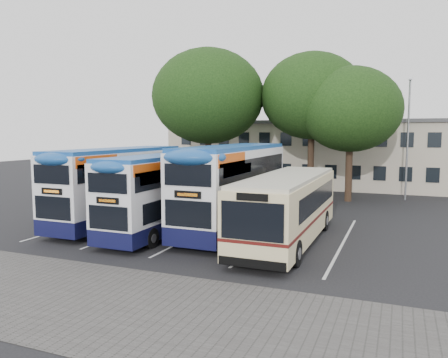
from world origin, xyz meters
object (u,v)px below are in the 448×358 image
Objects in this scene: lamp_post at (408,132)px; bus_dd_right at (234,184)px; tree_left at (208,96)px; tree_right at (351,109)px; tree_mid at (312,96)px; bus_single at (288,204)px; bus_dd_left at (119,182)px; bus_dd_mid at (166,189)px.

bus_dd_right is at bearing -120.70° from lamp_post.
lamp_post is 0.77× the size of tree_left.
tree_left reaches higher than lamp_post.
bus_dd_right is at bearing -110.42° from tree_right.
tree_mid is 1.07× the size of bus_single.
lamp_post is 0.86× the size of bus_single.
tree_left is 17.22m from bus_single.
lamp_post reaches higher than bus_dd_right.
tree_left is (-14.94, -2.97, 2.87)m from lamp_post.
bus_dd_right is (-8.45, -14.23, -2.65)m from lamp_post.
lamp_post is 21.45m from bus_dd_left.
tree_right is 0.98× the size of bus_dd_left.
tree_right is at bearing 49.59° from bus_dd_left.
tree_right is at bearing 61.31° from bus_dd_mid.
tree_right is 14.52m from bus_single.
bus_dd_mid is (-11.51, -15.96, -2.90)m from lamp_post.
bus_dd_left is 1.06× the size of bus_dd_mid.
tree_left is 1.12× the size of bus_single.
tree_left reaches higher than tree_right.
bus_dd_right is at bearing 7.59° from bus_dd_left.
tree_mid reaches higher than bus_dd_left.
tree_mid is 1.06× the size of bus_dd_right.
tree_left is 1.11× the size of bus_dd_right.
bus_dd_left reaches higher than bus_dd_mid.
tree_left is at bearing 119.99° from bus_dd_right.
bus_single is (9.80, -0.64, -0.54)m from bus_dd_left.
tree_left is at bearing 104.80° from bus_dd_mid.
bus_dd_right reaches higher than bus_single.
bus_dd_mid is at bearing -13.95° from bus_dd_left.
bus_dd_left is at bearing -90.18° from tree_left.
bus_single is (-5.18, -15.73, -3.31)m from lamp_post.
bus_dd_left is at bearing -134.78° from lamp_post.
bus_single is (9.77, -12.76, -6.18)m from tree_left.
tree_right reaches higher than bus_dd_mid.
lamp_post is at bearing 8.66° from tree_mid.
bus_dd_right is (-1.47, -13.16, -5.45)m from tree_mid.
bus_dd_left reaches higher than bus_single.
bus_dd_mid is 6.35m from bus_single.
tree_right reaches higher than bus_dd_right.
bus_dd_mid is (3.43, -12.99, -5.77)m from tree_left.
bus_dd_mid is 0.90× the size of bus_dd_right.
lamp_post is at bearing 71.78° from bus_single.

